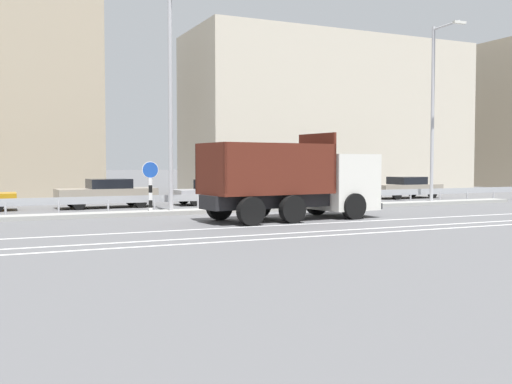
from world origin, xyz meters
The scene contains 15 objects.
ground_plane centered at (0.00, 0.00, 0.00)m, with size 320.00×320.00×0.00m, color #565659.
lane_strip_0 centered at (0.82, -4.32, 0.00)m, with size 60.79×0.16×0.01m, color silver.
lane_strip_1 centered at (0.82, -6.56, 0.00)m, with size 60.79×0.16×0.01m, color silver.
lane_strip_2 centered at (0.82, -7.60, 0.00)m, with size 60.79×0.16×0.01m, color silver.
median_island centered at (0.00, 1.74, 0.09)m, with size 33.44×1.10×0.18m, color gray.
median_guardrail centered at (0.00, 3.09, 0.57)m, with size 60.79×0.09×0.78m.
dump_truck centered at (1.84, -2.41, 1.31)m, with size 7.53×3.34×3.42m.
median_road_sign centered at (-3.66, 1.74, 1.21)m, with size 0.72×0.16×2.30m.
street_lamp_1 centered at (-2.74, 1.55, 5.52)m, with size 0.71×2.38×10.01m.
street_lamp_2 centered at (11.84, 1.76, 5.24)m, with size 0.72×2.30×9.49m.
parked_car_3 centered at (-4.52, 6.81, 0.73)m, with size 4.88×2.07×1.44m.
parked_car_4 centered at (1.13, 6.84, 0.68)m, with size 4.34×2.13×1.33m.
parked_car_5 centered at (7.36, 7.13, 0.64)m, with size 4.74×2.09×1.23m.
parked_car_6 centered at (14.18, 6.95, 0.70)m, with size 4.68×2.15×1.36m.
background_building_1 centered at (14.62, 16.83, 5.85)m, with size 22.13×8.21×11.70m, color beige.
Camera 1 is at (-10.32, -23.31, 2.25)m, focal length 42.00 mm.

